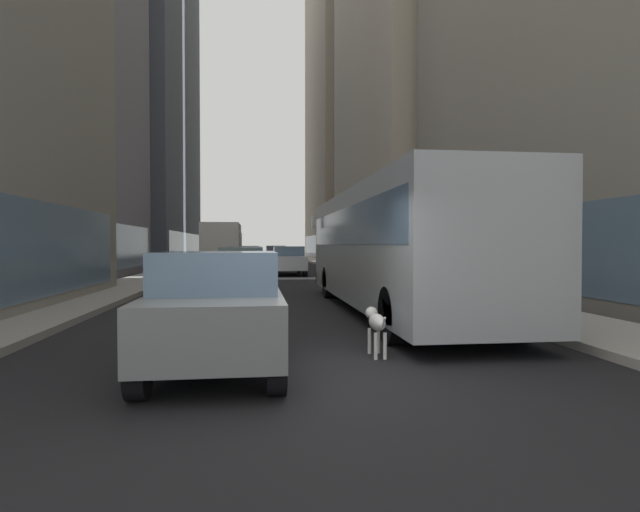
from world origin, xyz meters
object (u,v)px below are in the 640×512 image
at_px(car_grey_wagon, 218,308).
at_px(car_red_coupe, 276,254).
at_px(car_blue_hatchback, 249,256).
at_px(box_truck, 223,245).
at_px(transit_bus, 392,242).
at_px(car_yellow_taxi, 241,268).
at_px(car_white_van, 245,263).
at_px(dalmatian_dog, 376,323).
at_px(car_silver_sedan, 288,260).
at_px(pedestrian_with_handbag, 57,270).

height_order(car_grey_wagon, car_red_coupe, same).
bearing_deg(car_blue_hatchback, box_truck, -103.12).
bearing_deg(transit_bus, box_truck, 104.74).
bearing_deg(car_yellow_taxi, car_white_van, 90.00).
bearing_deg(box_truck, transit_bus, -75.26).
xyz_separation_m(car_red_coupe, car_blue_hatchback, (-2.40, -6.23, -0.00)).
height_order(car_red_coupe, car_white_van, same).
relative_size(car_red_coupe, car_white_van, 1.18).
relative_size(car_red_coupe, car_blue_hatchback, 1.06).
bearing_deg(car_yellow_taxi, car_red_coupe, 85.02).
distance_m(car_red_coupe, car_blue_hatchback, 6.67).
bearing_deg(car_blue_hatchback, dalmatian_dog, -85.90).
height_order(box_truck, dalmatian_dog, box_truck).
bearing_deg(car_grey_wagon, dalmatian_dog, 8.63).
bearing_deg(car_grey_wagon, car_blue_hatchback, 90.00).
xyz_separation_m(car_silver_sedan, dalmatian_dog, (-0.02, -21.38, -0.31)).
height_order(transit_bus, dalmatian_dog, transit_bus).
relative_size(car_silver_sedan, car_yellow_taxi, 1.13).
distance_m(car_red_coupe, dalmatian_dog, 39.37).
xyz_separation_m(car_grey_wagon, car_red_coupe, (2.40, 39.73, 0.01)).
relative_size(car_grey_wagon, pedestrian_with_handbag, 2.33).
relative_size(car_grey_wagon, car_silver_sedan, 0.83).
distance_m(transit_bus, box_truck, 22.01).
relative_size(car_yellow_taxi, dalmatian_dog, 4.34).
bearing_deg(dalmatian_dog, car_red_coupe, 89.97).
height_order(car_silver_sedan, box_truck, box_truck).
height_order(car_red_coupe, car_yellow_taxi, same).
xyz_separation_m(car_silver_sedan, box_truck, (-4.00, 4.89, 0.84)).
bearing_deg(car_grey_wagon, transit_bus, 53.21).
distance_m(transit_bus, car_yellow_taxi, 7.96).
bearing_deg(car_white_van, car_grey_wagon, -90.00).
bearing_deg(car_grey_wagon, car_red_coupe, 86.54).
relative_size(car_blue_hatchback, car_white_van, 1.10).
height_order(transit_bus, car_white_van, transit_bus).
bearing_deg(car_silver_sedan, car_grey_wagon, -96.30).
bearing_deg(transit_bus, car_silver_sedan, 95.57).
relative_size(car_silver_sedan, car_blue_hatchback, 1.08).
bearing_deg(car_white_van, car_red_coupe, 83.67).
bearing_deg(car_blue_hatchback, pedestrian_with_handbag, -100.94).
bearing_deg(transit_bus, car_red_coupe, 92.66).
relative_size(box_truck, pedestrian_with_handbag, 4.44).
xyz_separation_m(car_blue_hatchback, car_white_van, (0.00, -15.42, -0.00)).
xyz_separation_m(car_white_van, box_truck, (-1.60, 8.55, 0.85)).
height_order(car_grey_wagon, car_blue_hatchback, same).
relative_size(car_grey_wagon, car_red_coupe, 0.84).
bearing_deg(car_white_van, transit_bus, -72.56).
xyz_separation_m(car_grey_wagon, pedestrian_with_handbag, (-4.99, 7.70, 0.19)).
distance_m(transit_bus, car_silver_sedan, 16.50).
bearing_deg(box_truck, car_silver_sedan, -50.74).
bearing_deg(dalmatian_dog, car_silver_sedan, 89.94).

